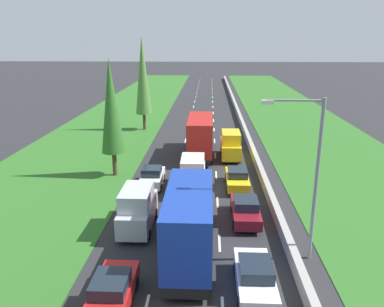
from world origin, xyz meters
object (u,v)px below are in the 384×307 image
at_px(blue_box_truck_centre_lane, 190,218).
at_px(white_van_centre_lane, 193,174).
at_px(red_box_truck_centre_lane, 200,135).
at_px(poplar_tree_second, 111,107).
at_px(red_sedan_left_lane, 112,292).
at_px(street_light_mast, 311,170).
at_px(yellow_sedan_right_lane, 237,178).
at_px(maroon_sedan_right_lane, 245,210).
at_px(yellow_van_right_lane, 231,145).
at_px(silver_van_left_lane, 138,208).
at_px(white_hatchback_left_lane, 152,177).
at_px(white_sedan_right_lane, 255,277).
at_px(poplar_tree_third, 143,76).

relative_size(blue_box_truck_centre_lane, white_van_centre_lane, 1.92).
distance_m(red_box_truck_centre_lane, poplar_tree_second, 10.70).
xyz_separation_m(red_sedan_left_lane, red_box_truck_centre_lane, (3.45, 24.00, 1.37)).
bearing_deg(street_light_mast, yellow_sedan_right_lane, 105.84).
xyz_separation_m(yellow_sedan_right_lane, red_box_truck_centre_lane, (-3.23, 8.96, 1.37)).
bearing_deg(red_sedan_left_lane, red_box_truck_centre_lane, 81.83).
relative_size(blue_box_truck_centre_lane, poplar_tree_second, 0.91).
bearing_deg(red_sedan_left_lane, maroon_sedan_right_lane, 52.99).
relative_size(blue_box_truck_centre_lane, yellow_sedan_right_lane, 2.09).
bearing_deg(yellow_van_right_lane, red_sedan_left_lane, -105.80).
relative_size(silver_van_left_lane, yellow_sedan_right_lane, 1.09).
bearing_deg(white_hatchback_left_lane, white_sedan_right_lane, -62.95).
bearing_deg(yellow_sedan_right_lane, silver_van_left_lane, -132.88).
relative_size(red_sedan_left_lane, silver_van_left_lane, 0.92).
relative_size(white_sedan_right_lane, yellow_sedan_right_lane, 1.00).
xyz_separation_m(white_sedan_right_lane, street_light_mast, (3.05, 3.12, 4.42)).
distance_m(blue_box_truck_centre_lane, maroon_sedan_right_lane, 5.68).
bearing_deg(poplar_tree_third, street_light_mast, -65.72).
relative_size(yellow_sedan_right_lane, white_hatchback_left_lane, 1.15).
xyz_separation_m(blue_box_truck_centre_lane, poplar_tree_third, (-7.65, 30.78, 4.99)).
distance_m(red_sedan_left_lane, white_van_centre_lane, 14.62).
distance_m(yellow_sedan_right_lane, poplar_tree_third, 24.16).
distance_m(red_sedan_left_lane, silver_van_left_lane, 7.68).
relative_size(silver_van_left_lane, white_van_centre_lane, 1.00).
bearing_deg(street_light_mast, poplar_tree_third, 114.28).
height_order(white_sedan_right_lane, silver_van_left_lane, silver_van_left_lane).
relative_size(blue_box_truck_centre_lane, street_light_mast, 1.04).
bearing_deg(poplar_tree_third, red_box_truck_centre_lane, -56.06).
xyz_separation_m(white_van_centre_lane, white_hatchback_left_lane, (-3.38, 0.72, -0.56)).
bearing_deg(white_van_centre_lane, silver_van_left_lane, -116.11).
distance_m(yellow_van_right_lane, poplar_tree_second, 12.92).
height_order(white_sedan_right_lane, poplar_tree_second, poplar_tree_second).
bearing_deg(yellow_sedan_right_lane, blue_box_truck_centre_lane, -108.22).
distance_m(silver_van_left_lane, white_hatchback_left_lane, 7.37).
height_order(white_hatchback_left_lane, poplar_tree_second, poplar_tree_second).
xyz_separation_m(maroon_sedan_right_lane, white_hatchback_left_lane, (-7.13, 5.96, 0.02)).
bearing_deg(blue_box_truck_centre_lane, maroon_sedan_right_lane, 50.42).
distance_m(white_sedan_right_lane, white_van_centre_lane, 13.31).
bearing_deg(white_hatchback_left_lane, yellow_sedan_right_lane, 0.32).
relative_size(maroon_sedan_right_lane, yellow_sedan_right_lane, 1.00).
distance_m(white_hatchback_left_lane, street_light_mast, 15.06).
bearing_deg(street_light_mast, maroon_sedan_right_lane, 122.33).
bearing_deg(poplar_tree_third, white_hatchback_left_lane, -78.92).
bearing_deg(yellow_sedan_right_lane, street_light_mast, -74.16).
bearing_deg(street_light_mast, poplar_tree_second, 136.62).
distance_m(red_sedan_left_lane, red_box_truck_centre_lane, 24.28).
bearing_deg(poplar_tree_second, maroon_sedan_right_lane, -37.95).
distance_m(red_box_truck_centre_lane, white_hatchback_left_lane, 9.85).
height_order(maroon_sedan_right_lane, poplar_tree_second, poplar_tree_second).
distance_m(blue_box_truck_centre_lane, white_van_centre_lane, 9.52).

